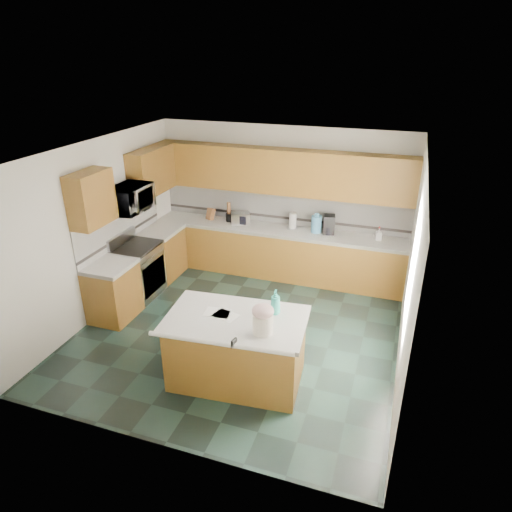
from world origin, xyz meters
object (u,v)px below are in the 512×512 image
at_px(island_top, 236,320).
at_px(toaster_oven, 240,218).
at_px(soap_bottle_island, 275,302).
at_px(treat_jar, 263,323).
at_px(coffee_maker, 329,224).
at_px(knife_block, 210,214).
at_px(island_base, 237,351).

bearing_deg(island_top, toaster_oven, 104.50).
xyz_separation_m(soap_bottle_island, toaster_oven, (-1.51, 2.82, -0.06)).
bearing_deg(treat_jar, toaster_oven, 114.53).
xyz_separation_m(treat_jar, coffee_maker, (0.16, 3.29, 0.04)).
relative_size(soap_bottle_island, coffee_maker, 0.99).
xyz_separation_m(treat_jar, knife_block, (-2.09, 3.26, -0.01)).
bearing_deg(island_top, coffee_maker, 74.78).
xyz_separation_m(island_base, treat_jar, (0.40, -0.19, 0.61)).
bearing_deg(toaster_oven, coffee_maker, -22.10).
distance_m(treat_jar, soap_bottle_island, 0.44).
bearing_deg(treat_jar, coffee_maker, 87.24).
relative_size(treat_jar, toaster_oven, 0.72).
bearing_deg(knife_block, toaster_oven, 22.37).
distance_m(island_top, coffee_maker, 3.15).
distance_m(knife_block, coffee_maker, 2.25).
distance_m(island_top, soap_bottle_island, 0.53).
bearing_deg(coffee_maker, island_base, -111.77).
height_order(island_base, toaster_oven, toaster_oven).
distance_m(island_base, toaster_oven, 3.31).
height_order(knife_block, coffee_maker, coffee_maker).
bearing_deg(coffee_maker, island_top, -111.77).
height_order(island_top, coffee_maker, coffee_maker).
xyz_separation_m(island_base, coffee_maker, (0.56, 3.10, 0.66)).
distance_m(treat_jar, coffee_maker, 3.29).
bearing_deg(island_base, toaster_oven, 104.50).
distance_m(toaster_oven, coffee_maker, 1.65).
bearing_deg(toaster_oven, island_top, -93.62).
bearing_deg(island_base, knife_block, 113.83).
distance_m(island_base, soap_bottle_island, 0.82).
distance_m(island_top, toaster_oven, 3.26).
relative_size(treat_jar, knife_block, 1.11).
distance_m(soap_bottle_island, toaster_oven, 3.20).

